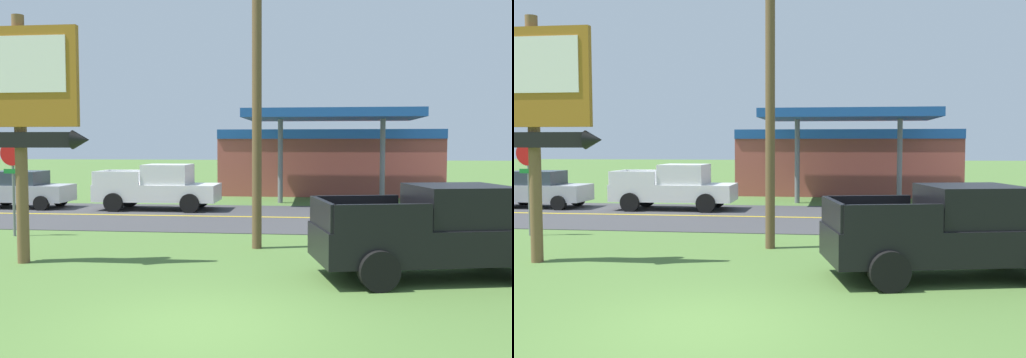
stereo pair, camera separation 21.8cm
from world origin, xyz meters
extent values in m
plane|color=#4C7033|center=(0.00, 0.00, 0.00)|extent=(180.00, 180.00, 0.00)
cube|color=#3D3D3F|center=(0.00, 13.00, 0.01)|extent=(140.00, 8.00, 0.02)
cube|color=gold|center=(0.00, 13.00, 0.02)|extent=(126.00, 0.20, 0.01)
cylinder|color=brown|center=(-5.16, 4.18, 2.91)|extent=(0.28, 0.28, 5.83)
cube|color=#996019|center=(-5.16, 4.00, 4.38)|extent=(3.02, 0.16, 2.30)
cube|color=white|center=(-5.16, 3.91, 4.65)|extent=(2.54, 0.03, 1.29)
cube|color=black|center=(-5.16, 4.00, 2.93)|extent=(2.72, 0.12, 0.36)
cone|color=black|center=(-3.60, 4.00, 2.93)|extent=(0.40, 0.44, 0.44)
cylinder|color=slate|center=(-7.46, 7.83, 1.10)|extent=(0.08, 0.08, 2.20)
cylinder|color=red|center=(-7.46, 7.80, 2.55)|extent=(0.76, 0.03, 0.76)
cylinder|color=white|center=(-7.46, 7.82, 2.55)|extent=(0.80, 0.01, 0.80)
cube|color=#19722D|center=(-7.46, 7.80, 2.00)|extent=(0.56, 0.03, 0.14)
cylinder|color=brown|center=(0.17, 6.64, 4.87)|extent=(0.26, 0.26, 9.74)
cube|color=#A84C42|center=(2.41, 24.47, 1.80)|extent=(12.00, 6.00, 3.60)
cube|color=#19478C|center=(2.41, 21.42, 3.35)|extent=(12.00, 0.12, 0.50)
cube|color=#19478C|center=(2.41, 18.47, 4.20)|extent=(8.00, 5.00, 0.40)
cylinder|color=slate|center=(0.01, 18.47, 2.10)|extent=(0.24, 0.24, 4.20)
cylinder|color=slate|center=(4.81, 18.47, 2.10)|extent=(0.24, 0.24, 4.20)
cube|color=black|center=(4.35, 3.74, 0.76)|extent=(5.50, 3.06, 0.72)
cube|color=black|center=(4.79, 3.84, 1.54)|extent=(2.25, 2.18, 0.84)
cube|color=#28333D|center=(5.66, 4.04, 1.54)|extent=(0.46, 1.64, 0.71)
cube|color=black|center=(2.66, 4.30, 1.40)|extent=(1.93, 0.55, 0.56)
cube|color=black|center=(3.06, 2.51, 1.40)|extent=(1.93, 0.55, 0.56)
cube|color=black|center=(1.91, 3.19, 1.40)|extent=(0.53, 1.86, 0.56)
cylinder|color=black|center=(5.70, 5.06, 0.40)|extent=(0.84, 0.45, 0.80)
cylinder|color=black|center=(2.56, 4.34, 0.40)|extent=(0.84, 0.45, 0.80)
cylinder|color=black|center=(2.99, 2.43, 0.40)|extent=(0.84, 0.45, 0.80)
cube|color=silver|center=(-5.01, 15.00, 0.76)|extent=(5.20, 1.96, 0.72)
cube|color=silver|center=(-4.56, 15.00, 1.54)|extent=(1.90, 1.80, 0.84)
cube|color=#28333D|center=(-3.67, 15.00, 1.54)|extent=(0.10, 1.66, 0.71)
cube|color=silver|center=(-6.54, 15.92, 1.40)|extent=(1.95, 0.12, 0.56)
cube|color=silver|center=(-6.54, 14.08, 1.40)|extent=(1.95, 0.12, 0.56)
cube|color=silver|center=(-7.51, 15.00, 1.40)|extent=(0.12, 1.88, 0.56)
cylinder|color=black|center=(-3.40, 15.98, 0.40)|extent=(0.80, 0.28, 0.80)
cylinder|color=black|center=(-3.40, 14.02, 0.40)|extent=(0.80, 0.28, 0.80)
cylinder|color=black|center=(-6.62, 15.98, 0.40)|extent=(0.80, 0.28, 0.80)
cylinder|color=black|center=(-6.62, 14.02, 0.40)|extent=(0.80, 0.28, 0.80)
cube|color=#A8AAAF|center=(-11.13, 15.00, 0.68)|extent=(4.20, 1.76, 0.72)
cube|color=#2D3842|center=(-11.28, 15.00, 1.34)|extent=(2.10, 1.56, 0.60)
cylinder|color=black|center=(-9.83, 15.88, 0.32)|extent=(0.64, 0.24, 0.64)
cylinder|color=black|center=(-9.83, 14.12, 0.32)|extent=(0.64, 0.24, 0.64)
cylinder|color=black|center=(-12.43, 15.88, 0.32)|extent=(0.64, 0.24, 0.64)
camera|label=1|loc=(1.83, -8.42, 2.84)|focal=39.53mm
camera|label=2|loc=(2.04, -8.40, 2.84)|focal=39.53mm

